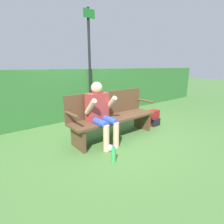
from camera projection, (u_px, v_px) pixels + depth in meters
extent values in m
plane|color=#426B33|center=(115.00, 137.00, 3.71)|extent=(40.00, 40.00, 0.00)
cube|color=#2D662D|center=(71.00, 94.00, 5.00)|extent=(12.00, 0.57, 1.38)
cube|color=#513823|center=(115.00, 118.00, 3.60)|extent=(1.95, 0.52, 0.05)
cube|color=#513823|center=(107.00, 103.00, 3.71)|extent=(1.95, 0.04, 0.51)
cube|color=#513823|center=(78.00, 138.00, 3.14)|extent=(0.06, 0.47, 0.40)
cube|color=#513823|center=(142.00, 121.00, 4.18)|extent=(0.06, 0.47, 0.40)
cylinder|color=#513823|center=(72.00, 114.00, 2.96)|extent=(0.05, 0.47, 0.05)
cylinder|color=#513823|center=(146.00, 101.00, 4.12)|extent=(0.05, 0.47, 0.05)
cube|color=#993333|center=(97.00, 107.00, 3.33)|extent=(0.41, 0.22, 0.53)
sphere|color=#DBA884|center=(97.00, 88.00, 3.24)|extent=(0.22, 0.22, 0.22)
cylinder|color=#2D47B7|center=(99.00, 122.00, 3.16)|extent=(0.13, 0.43, 0.13)
cylinder|color=#2D47B7|center=(109.00, 120.00, 3.29)|extent=(0.13, 0.43, 0.13)
cylinder|color=#DBA884|center=(106.00, 138.00, 3.06)|extent=(0.11, 0.11, 0.48)
cylinder|color=#DBA884|center=(116.00, 135.00, 3.19)|extent=(0.11, 0.11, 0.48)
cylinder|color=#DBA884|center=(91.00, 107.00, 3.08)|extent=(0.09, 0.33, 0.33)
cylinder|color=#DBA884|center=(111.00, 103.00, 3.35)|extent=(0.09, 0.33, 0.33)
cube|color=maroon|center=(152.00, 118.00, 4.45)|extent=(0.34, 0.18, 0.38)
cube|color=black|center=(156.00, 122.00, 4.38)|extent=(0.26, 0.06, 0.17)
cylinder|color=green|center=(114.00, 155.00, 2.73)|extent=(0.07, 0.07, 0.24)
cylinder|color=#2D66B2|center=(114.00, 147.00, 2.69)|extent=(0.04, 0.04, 0.02)
cylinder|color=black|center=(90.00, 66.00, 4.84)|extent=(0.07, 0.07, 2.93)
cube|color=#196626|center=(89.00, 13.00, 4.47)|extent=(0.33, 0.02, 0.21)
cube|color=#B7BCC6|center=(64.00, 79.00, 13.11)|extent=(4.20, 2.64, 0.64)
cube|color=#333D4C|center=(64.00, 72.00, 12.97)|extent=(2.19, 1.89, 0.44)
cylinder|color=black|center=(70.00, 80.00, 14.55)|extent=(0.65, 0.35, 0.63)
cylinder|color=black|center=(83.00, 81.00, 13.69)|extent=(0.65, 0.35, 0.63)
cylinder|color=black|center=(44.00, 82.00, 12.63)|extent=(0.65, 0.35, 0.63)
cylinder|color=black|center=(58.00, 84.00, 11.77)|extent=(0.65, 0.35, 0.63)
sphere|color=silver|center=(110.00, 148.00, 3.10)|extent=(0.12, 0.12, 0.12)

